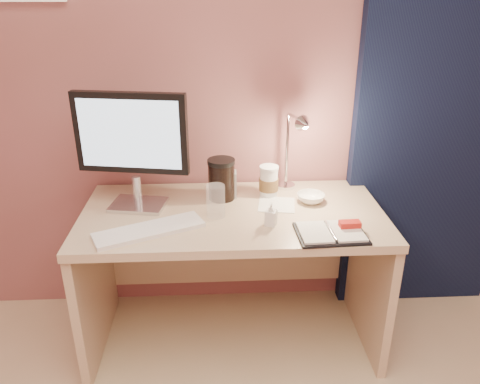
{
  "coord_description": "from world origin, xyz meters",
  "views": [
    {
      "loc": [
        -0.07,
        -0.57,
        1.69
      ],
      "look_at": [
        0.03,
        1.33,
        0.85
      ],
      "focal_mm": 35.0,
      "sensor_mm": 36.0,
      "label": 1
    }
  ],
  "objects_px": {
    "coffee_cup": "(269,182)",
    "product_box": "(228,184)",
    "desk_lamp": "(284,145)",
    "desk": "(232,246)",
    "clear_cup": "(216,201)",
    "keyboard": "(149,230)",
    "monitor": "(132,141)",
    "bowl": "(311,198)",
    "planner": "(332,232)",
    "dark_jar": "(221,181)",
    "lotion_bottle": "(271,214)"
  },
  "relations": [
    {
      "from": "desk",
      "to": "clear_cup",
      "type": "relative_size",
      "value": 9.4
    },
    {
      "from": "dark_jar",
      "to": "keyboard",
      "type": "bearing_deg",
      "value": -133.48
    },
    {
      "from": "monitor",
      "to": "lotion_bottle",
      "type": "relative_size",
      "value": 5.26
    },
    {
      "from": "planner",
      "to": "dark_jar",
      "type": "xyz_separation_m",
      "value": [
        -0.46,
        0.39,
        0.08
      ]
    },
    {
      "from": "coffee_cup",
      "to": "product_box",
      "type": "height_order",
      "value": "coffee_cup"
    },
    {
      "from": "desk",
      "to": "planner",
      "type": "xyz_separation_m",
      "value": [
        0.41,
        -0.31,
        0.24
      ]
    },
    {
      "from": "dark_jar",
      "to": "monitor",
      "type": "bearing_deg",
      "value": -169.36
    },
    {
      "from": "keyboard",
      "to": "product_box",
      "type": "bearing_deg",
      "value": 21.31
    },
    {
      "from": "coffee_cup",
      "to": "clear_cup",
      "type": "distance_m",
      "value": 0.34
    },
    {
      "from": "desk",
      "to": "keyboard",
      "type": "relative_size",
      "value": 3.02
    },
    {
      "from": "monitor",
      "to": "lotion_bottle",
      "type": "height_order",
      "value": "monitor"
    },
    {
      "from": "desk",
      "to": "clear_cup",
      "type": "distance_m",
      "value": 0.33
    },
    {
      "from": "monitor",
      "to": "planner",
      "type": "xyz_separation_m",
      "value": [
        0.85,
        -0.32,
        -0.31
      ]
    },
    {
      "from": "desk",
      "to": "keyboard",
      "type": "distance_m",
      "value": 0.5
    },
    {
      "from": "lotion_bottle",
      "to": "coffee_cup",
      "type": "bearing_deg",
      "value": 85.71
    },
    {
      "from": "monitor",
      "to": "lotion_bottle",
      "type": "distance_m",
      "value": 0.7
    },
    {
      "from": "coffee_cup",
      "to": "lotion_bottle",
      "type": "xyz_separation_m",
      "value": [
        -0.02,
        -0.32,
        -0.02
      ]
    },
    {
      "from": "clear_cup",
      "to": "monitor",
      "type": "bearing_deg",
      "value": 162.5
    },
    {
      "from": "keyboard",
      "to": "bowl",
      "type": "xyz_separation_m",
      "value": [
        0.74,
        0.27,
        0.01
      ]
    },
    {
      "from": "monitor",
      "to": "dark_jar",
      "type": "relative_size",
      "value": 3.01
    },
    {
      "from": "product_box",
      "to": "desk_lamp",
      "type": "bearing_deg",
      "value": 1.02
    },
    {
      "from": "desk",
      "to": "monitor",
      "type": "relative_size",
      "value": 2.57
    },
    {
      "from": "monitor",
      "to": "dark_jar",
      "type": "bearing_deg",
      "value": 20.89
    },
    {
      "from": "desk",
      "to": "planner",
      "type": "bearing_deg",
      "value": -37.48
    },
    {
      "from": "monitor",
      "to": "desk_lamp",
      "type": "height_order",
      "value": "monitor"
    },
    {
      "from": "dark_jar",
      "to": "coffee_cup",
      "type": "bearing_deg",
      "value": 5.88
    },
    {
      "from": "desk",
      "to": "coffee_cup",
      "type": "height_order",
      "value": "coffee_cup"
    },
    {
      "from": "clear_cup",
      "to": "lotion_bottle",
      "type": "distance_m",
      "value": 0.26
    },
    {
      "from": "monitor",
      "to": "bowl",
      "type": "distance_m",
      "value": 0.88
    },
    {
      "from": "bowl",
      "to": "dark_jar",
      "type": "xyz_separation_m",
      "value": [
        -0.43,
        0.07,
        0.07
      ]
    },
    {
      "from": "bowl",
      "to": "dark_jar",
      "type": "relative_size",
      "value": 0.73
    },
    {
      "from": "bowl",
      "to": "dark_jar",
      "type": "distance_m",
      "value": 0.44
    },
    {
      "from": "desk",
      "to": "clear_cup",
      "type": "xyz_separation_m",
      "value": [
        -0.08,
        -0.11,
        0.3
      ]
    },
    {
      "from": "clear_cup",
      "to": "bowl",
      "type": "height_order",
      "value": "clear_cup"
    },
    {
      "from": "monitor",
      "to": "bowl",
      "type": "xyz_separation_m",
      "value": [
        0.83,
        0.01,
        -0.31
      ]
    },
    {
      "from": "coffee_cup",
      "to": "keyboard",
      "type": "bearing_deg",
      "value": -147.05
    },
    {
      "from": "keyboard",
      "to": "dark_jar",
      "type": "distance_m",
      "value": 0.46
    },
    {
      "from": "clear_cup",
      "to": "product_box",
      "type": "bearing_deg",
      "value": 74.32
    },
    {
      "from": "keyboard",
      "to": "clear_cup",
      "type": "relative_size",
      "value": 3.12
    },
    {
      "from": "clear_cup",
      "to": "keyboard",
      "type": "bearing_deg",
      "value": -153.64
    },
    {
      "from": "clear_cup",
      "to": "coffee_cup",
      "type": "bearing_deg",
      "value": 39.11
    },
    {
      "from": "planner",
      "to": "bowl",
      "type": "height_order",
      "value": "planner"
    },
    {
      "from": "desk",
      "to": "dark_jar",
      "type": "xyz_separation_m",
      "value": [
        -0.05,
        0.08,
        0.32
      ]
    },
    {
      "from": "desk",
      "to": "lotion_bottle",
      "type": "bearing_deg",
      "value": -53.31
    },
    {
      "from": "coffee_cup",
      "to": "product_box",
      "type": "relative_size",
      "value": 1.19
    },
    {
      "from": "bowl",
      "to": "desk_lamp",
      "type": "distance_m",
      "value": 0.29
    },
    {
      "from": "bowl",
      "to": "desk_lamp",
      "type": "bearing_deg",
      "value": 145.45
    },
    {
      "from": "desk",
      "to": "product_box",
      "type": "distance_m",
      "value": 0.31
    },
    {
      "from": "lotion_bottle",
      "to": "product_box",
      "type": "distance_m",
      "value": 0.36
    },
    {
      "from": "keyboard",
      "to": "desk_lamp",
      "type": "height_order",
      "value": "desk_lamp"
    }
  ]
}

